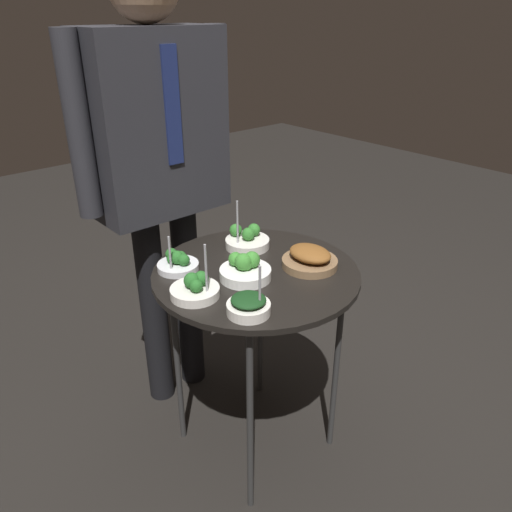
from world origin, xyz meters
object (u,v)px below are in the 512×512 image
at_px(serving_cart, 256,286).
at_px(bowl_roast_far_rim, 310,259).
at_px(bowl_broccoli_near_rim, 245,269).
at_px(bowl_broccoli_mid_left, 196,289).
at_px(bowl_broccoli_mid_right, 178,262).
at_px(bowl_broccoli_front_left, 247,240).
at_px(waiter_figure, 158,147).
at_px(bowl_spinach_back_right, 249,305).

bearing_deg(serving_cart, bowl_roast_far_rim, -32.09).
relative_size(bowl_broccoli_near_rim, bowl_broccoli_mid_left, 0.92).
bearing_deg(serving_cart, bowl_broccoli_mid_left, -179.41).
bearing_deg(bowl_broccoli_mid_right, bowl_broccoli_front_left, -3.67).
xyz_separation_m(bowl_broccoli_mid_left, bowl_broccoli_front_left, (0.32, 0.15, 0.00)).
height_order(bowl_broccoli_mid_left, waiter_figure, waiter_figure).
bearing_deg(bowl_spinach_back_right, bowl_broccoli_mid_left, 108.08).
bearing_deg(waiter_figure, bowl_broccoli_mid_right, -114.46).
bearing_deg(bowl_roast_far_rim, bowl_broccoli_near_rim, 158.81).
relative_size(bowl_broccoli_mid_right, bowl_roast_far_rim, 0.74).
distance_m(bowl_broccoli_mid_left, waiter_figure, 0.56).
height_order(bowl_roast_far_rim, waiter_figure, waiter_figure).
height_order(bowl_broccoli_mid_right, bowl_roast_far_rim, bowl_broccoli_mid_right).
bearing_deg(bowl_spinach_back_right, bowl_roast_far_rim, 13.61).
bearing_deg(bowl_broccoli_mid_right, waiter_figure, 65.54).
bearing_deg(bowl_broccoli_mid_left, bowl_spinach_back_right, -71.92).
height_order(serving_cart, bowl_broccoli_near_rim, bowl_broccoli_near_rim).
xyz_separation_m(bowl_broccoli_near_rim, bowl_spinach_back_right, (-0.12, -0.15, -0.00)).
distance_m(serving_cart, bowl_roast_far_rim, 0.19).
xyz_separation_m(bowl_spinach_back_right, waiter_figure, (0.12, 0.61, 0.28)).
bearing_deg(bowl_broccoli_near_rim, bowl_broccoli_front_left, 48.18).
xyz_separation_m(bowl_broccoli_mid_right, bowl_spinach_back_right, (0.00, -0.33, 0.00)).
distance_m(bowl_spinach_back_right, bowl_broccoli_front_left, 0.41).
bearing_deg(bowl_spinach_back_right, bowl_broccoli_near_rim, 52.41).
relative_size(bowl_roast_far_rim, bowl_broccoli_mid_left, 1.04).
relative_size(bowl_roast_far_rim, bowl_spinach_back_right, 1.17).
bearing_deg(waiter_figure, bowl_broccoli_front_left, -64.60).
xyz_separation_m(serving_cart, bowl_broccoli_near_rim, (-0.05, -0.01, 0.08)).
distance_m(bowl_broccoli_near_rim, bowl_broccoli_mid_left, 0.17).
bearing_deg(serving_cart, waiter_figure, 96.22).
xyz_separation_m(bowl_broccoli_near_rim, waiter_figure, (0.01, 0.46, 0.28)).
bearing_deg(bowl_spinach_back_right, serving_cart, 43.99).
xyz_separation_m(bowl_broccoli_mid_right, bowl_broccoli_mid_left, (-0.05, -0.17, 0.00)).
height_order(bowl_broccoli_near_rim, bowl_broccoli_mid_left, bowl_broccoli_mid_left).
bearing_deg(bowl_broccoli_mid_left, bowl_broccoli_front_left, 25.60).
relative_size(bowl_broccoli_mid_left, waiter_figure, 0.10).
distance_m(bowl_broccoli_near_rim, bowl_roast_far_rim, 0.21).
bearing_deg(bowl_roast_far_rim, bowl_broccoli_mid_left, 166.66).
relative_size(bowl_broccoli_near_rim, waiter_figure, 0.10).
height_order(bowl_broccoli_near_rim, bowl_broccoli_mid_right, bowl_broccoli_mid_right).
height_order(serving_cart, bowl_roast_far_rim, bowl_roast_far_rim).
height_order(bowl_broccoli_mid_left, bowl_broccoli_front_left, bowl_broccoli_front_left).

